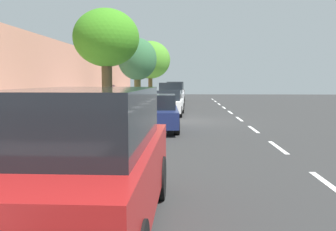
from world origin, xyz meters
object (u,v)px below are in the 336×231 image
(parked_sedan_white_mid, at_px, (168,103))
(parked_sedan_dark_blue_far, at_px, (157,112))
(pedestrian_on_phone, at_px, (113,96))
(parked_pickup_silver_second, at_px, (172,96))
(parked_suv_red_farthest, at_px, (87,159))
(cyclist_with_backpack, at_px, (119,117))
(street_tree_far_end, at_px, (106,40))
(bicycle_at_curb, at_px, (124,139))
(street_tree_mid_block, at_px, (137,60))
(parked_suv_grey_nearest, at_px, (175,91))
(street_tree_near_cyclist, at_px, (150,60))

(parked_sedan_white_mid, bearing_deg, parked_sedan_dark_blue_far, 88.88)
(pedestrian_on_phone, bearing_deg, parked_pickup_silver_second, -123.51)
(parked_sedan_white_mid, height_order, parked_sedan_dark_blue_far, same)
(parked_suv_red_farthest, xyz_separation_m, cyclist_with_backpack, (0.71, -6.14, -0.04))
(parked_sedan_white_mid, bearing_deg, cyclist_with_backpack, 85.14)
(street_tree_far_end, bearing_deg, parked_sedan_dark_blue_far, -153.44)
(parked_sedan_dark_blue_far, relative_size, street_tree_far_end, 0.94)
(parked_suv_red_farthest, height_order, bicycle_at_curb, parked_suv_red_farthest)
(bicycle_at_curb, relative_size, street_tree_mid_block, 0.34)
(parked_suv_red_farthest, relative_size, street_tree_mid_block, 1.01)
(parked_pickup_silver_second, distance_m, cyclist_with_backpack, 17.25)
(parked_suv_grey_nearest, bearing_deg, parked_sedan_white_mid, 90.42)
(street_tree_near_cyclist, bearing_deg, cyclist_with_backpack, 93.13)
(parked_suv_grey_nearest, distance_m, bicycle_at_curb, 27.11)
(street_tree_mid_block, bearing_deg, parked_pickup_silver_second, -110.87)
(parked_sedan_white_mid, bearing_deg, street_tree_mid_block, -29.81)
(parked_pickup_silver_second, distance_m, parked_suv_red_farthest, 23.36)
(parked_suv_red_farthest, relative_size, pedestrian_on_phone, 2.76)
(cyclist_with_backpack, bearing_deg, pedestrian_on_phone, -77.51)
(parked_suv_grey_nearest, bearing_deg, street_tree_mid_block, 82.51)
(parked_suv_red_farthest, bearing_deg, bicycle_at_curb, -85.12)
(parked_sedan_white_mid, height_order, pedestrian_on_phone, pedestrian_on_phone)
(cyclist_with_backpack, bearing_deg, street_tree_near_cyclist, -86.87)
(bicycle_at_curb, xyz_separation_m, pedestrian_on_phone, (2.87, -12.38, 0.73))
(parked_sedan_white_mid, xyz_separation_m, street_tree_mid_block, (2.03, -1.16, 2.66))
(parked_sedan_white_mid, xyz_separation_m, street_tree_far_end, (2.03, 7.62, 2.95))
(parked_suv_red_farthest, distance_m, street_tree_far_end, 9.96)
(street_tree_near_cyclist, distance_m, pedestrian_on_phone, 8.84)
(parked_pickup_silver_second, relative_size, pedestrian_on_phone, 3.11)
(parked_suv_red_farthest, distance_m, street_tree_mid_block, 18.45)
(parked_pickup_silver_second, bearing_deg, parked_suv_grey_nearest, -89.70)
(parked_pickup_silver_second, height_order, bicycle_at_curb, parked_pickup_silver_second)
(parked_pickup_silver_second, distance_m, parked_sedan_white_mid, 6.32)
(parked_sedan_dark_blue_far, bearing_deg, street_tree_near_cyclist, -83.20)
(parked_suv_red_farthest, xyz_separation_m, street_tree_far_end, (1.82, -9.42, 2.68))
(parked_sedan_dark_blue_far, bearing_deg, parked_suv_grey_nearest, -90.04)
(parked_sedan_white_mid, bearing_deg, parked_suv_grey_nearest, -89.58)
(parked_sedan_white_mid, xyz_separation_m, cyclist_with_backpack, (0.93, 10.91, 0.23))
(parked_sedan_white_mid, bearing_deg, street_tree_far_end, 75.08)
(cyclist_with_backpack, distance_m, street_tree_far_end, 4.40)
(bicycle_at_curb, bearing_deg, street_tree_near_cyclist, -86.31)
(street_tree_near_cyclist, xyz_separation_m, street_tree_mid_block, (0.00, 8.12, -0.45))
(parked_suv_red_farthest, relative_size, cyclist_with_backpack, 2.88)
(street_tree_near_cyclist, bearing_deg, parked_sedan_white_mid, 102.34)
(street_tree_near_cyclist, xyz_separation_m, pedestrian_on_phone, (1.54, 8.26, -2.77))
(street_tree_mid_block, bearing_deg, street_tree_far_end, 90.00)
(parked_pickup_silver_second, bearing_deg, pedestrian_on_phone, 56.49)
(parked_suv_grey_nearest, relative_size, parked_sedan_white_mid, 1.07)
(parked_sedan_dark_blue_far, distance_m, street_tree_near_cyclist, 16.37)
(parked_pickup_silver_second, xyz_separation_m, parked_sedan_white_mid, (-0.07, 6.32, -0.15))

